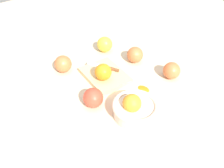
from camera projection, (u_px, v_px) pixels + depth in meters
ground_plane at (117, 83)px, 0.97m from camera, size 2.40×2.40×0.00m
bowl at (135, 108)px, 0.81m from camera, size 0.16×0.16×0.10m
cutting_board at (105, 75)px, 0.99m from camera, size 0.22×0.18×0.02m
orange_on_board at (103, 72)px, 0.93m from camera, size 0.07×0.07×0.07m
knife at (107, 68)px, 1.01m from camera, size 0.15×0.08×0.01m
apple_front_right at (135, 55)px, 1.06m from camera, size 0.07×0.07×0.07m
apple_front_left at (172, 71)px, 0.97m from camera, size 0.07×0.07×0.07m
apple_front_right_2 at (105, 44)px, 1.13m from camera, size 0.08×0.08×0.08m
apple_back_right at (63, 64)px, 1.01m from camera, size 0.08×0.08×0.08m
apple_back_left at (93, 98)px, 0.84m from camera, size 0.08×0.08×0.08m
citrus_peel at (144, 88)px, 0.94m from camera, size 0.06×0.04×0.01m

